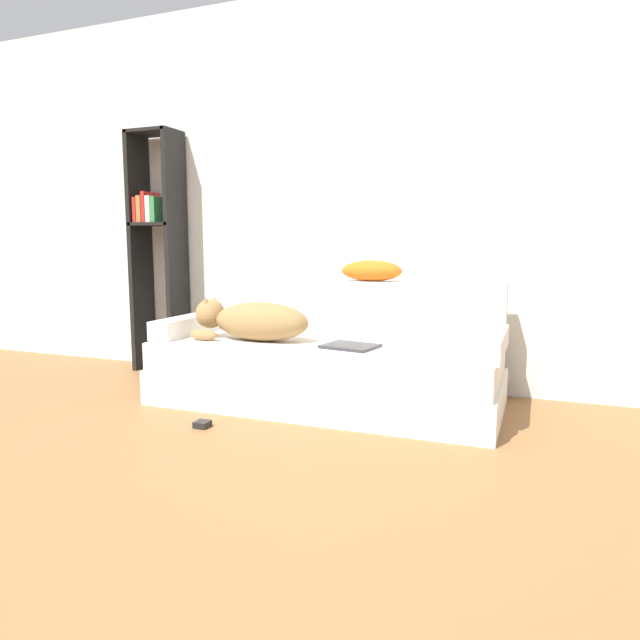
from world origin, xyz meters
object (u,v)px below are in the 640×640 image
object	(u,v)px
laptop	(350,346)
bookshelf	(157,239)
power_adapter	(202,424)
throw_pillow	(371,271)
dog	(252,320)
couch	(326,374)

from	to	relation	value
laptop	bookshelf	distance (m)	1.94
power_adapter	throw_pillow	bearing A→B (deg)	58.91
laptop	throw_pillow	world-z (taller)	throw_pillow
dog	bookshelf	bearing A→B (deg)	154.24
laptop	power_adapter	bearing A→B (deg)	-128.84
throw_pillow	power_adapter	xyz separation A→B (m)	(-0.63, -1.05, -0.79)
couch	dog	bearing A→B (deg)	-168.58
dog	power_adapter	world-z (taller)	dog
bookshelf	throw_pillow	bearing A→B (deg)	-2.29
dog	laptop	xyz separation A→B (m)	(0.65, -0.03, -0.12)
couch	bookshelf	world-z (taller)	bookshelf
dog	throw_pillow	bearing A→B (deg)	36.12
dog	power_adapter	bearing A→B (deg)	-90.03
throw_pillow	power_adapter	distance (m)	1.46
dog	throw_pillow	distance (m)	0.84
throw_pillow	bookshelf	size ratio (longest dim) A/B	0.22
bookshelf	dog	bearing A→B (deg)	-25.76
couch	laptop	xyz separation A→B (m)	(0.20, -0.12, 0.20)
dog	laptop	size ratio (longest dim) A/B	2.31
throw_pillow	couch	bearing A→B (deg)	-115.69
couch	laptop	bearing A→B (deg)	-30.69
couch	bookshelf	size ratio (longest dim) A/B	1.15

